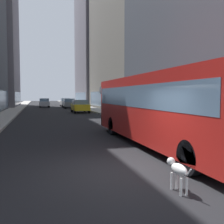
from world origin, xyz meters
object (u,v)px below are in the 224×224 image
Objects in this scene: car_silver_sedan at (44,103)px; dalmatian_dog at (178,169)px; traffic_light_near at (196,91)px; car_yellow_taxi at (80,106)px; car_white_van at (65,102)px; car_grey_wagon at (69,103)px; transit_bus at (160,105)px.

car_silver_sedan reaches higher than dalmatian_dog.
traffic_light_near reaches higher than dalmatian_dog.
car_yellow_taxi is 1.15× the size of traffic_light_near.
car_silver_sedan is at bearing 99.03° from traffic_light_near.
car_white_van is at bearing 93.00° from traffic_light_near.
car_yellow_taxi is at bearing -90.00° from car_grey_wagon.
transit_bus is at bearing -90.00° from car_grey_wagon.
car_grey_wagon is 0.90× the size of car_white_van.
car_silver_sedan is at bearing 95.88° from transit_bus.
car_yellow_taxi is at bearing -90.00° from car_white_van.
car_yellow_taxi is 0.94× the size of car_silver_sedan.
traffic_light_near is (6.10, -38.39, 1.62)m from car_silver_sedan.
dalmatian_dog is at bearing -112.03° from transit_bus.
car_white_van is at bearing 90.00° from transit_bus.
car_white_van is at bearing 87.40° from dalmatian_dog.
car_white_van is (4.00, 1.69, 0.00)m from car_silver_sedan.
car_yellow_taxi is 22.12m from traffic_light_near.
car_white_van reaches higher than dalmatian_dog.
traffic_light_near is at bearing -84.54° from car_yellow_taxi.
car_silver_sedan is 44.02m from dalmatian_dog.
traffic_light_near is at bearing 53.22° from dalmatian_dog.
traffic_light_near reaches higher than car_silver_sedan.
transit_bus is 40.55m from car_white_van.
transit_bus is 5.68m from dalmatian_dog.
car_yellow_taxi is 18.12m from car_white_van.
transit_bus is at bearing 67.97° from dalmatian_dog.
traffic_light_near is (2.10, 0.46, 0.66)m from transit_bus.
traffic_light_near reaches higher than car_grey_wagon.
car_yellow_taxi is 0.91× the size of car_grey_wagon.
dalmatian_dog is (-2.08, -45.67, -0.31)m from car_white_van.
car_grey_wagon is (4.00, -4.18, 0.00)m from car_silver_sedan.
transit_bus is at bearing -167.75° from traffic_light_near.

